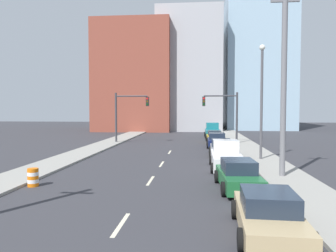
{
  "coord_description": "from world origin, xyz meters",
  "views": [
    {
      "loc": [
        2.69,
        -2.19,
        4.03
      ],
      "look_at": [
        -0.63,
        33.18,
        2.2
      ],
      "focal_mm": 35.0,
      "sensor_mm": 36.0,
      "label": 1
    }
  ],
  "objects_px": {
    "sedan_green": "(238,176)",
    "pickup_truck_teal": "(213,131)",
    "sedan_tan": "(268,215)",
    "sedan_yellow": "(214,137)",
    "sedan_gray": "(221,148)",
    "sedan_navy": "(217,141)",
    "traffic_barrel": "(33,177)",
    "utility_pole_right_mid": "(284,82)",
    "pickup_truck_white": "(226,157)",
    "traffic_signal_right": "(227,111)",
    "traffic_signal_left": "(126,111)",
    "street_lamp": "(262,94)"
  },
  "relations": [
    {
      "from": "traffic_signal_left",
      "to": "sedan_green",
      "type": "xyz_separation_m",
      "value": [
        10.63,
        -21.61,
        -3.17
      ]
    },
    {
      "from": "pickup_truck_white",
      "to": "pickup_truck_teal",
      "type": "relative_size",
      "value": 0.95
    },
    {
      "from": "sedan_gray",
      "to": "sedan_navy",
      "type": "relative_size",
      "value": 1.02
    },
    {
      "from": "traffic_barrel",
      "to": "sedan_tan",
      "type": "bearing_deg",
      "value": -27.19
    },
    {
      "from": "sedan_tan",
      "to": "pickup_truck_teal",
      "type": "bearing_deg",
      "value": 92.81
    },
    {
      "from": "utility_pole_right_mid",
      "to": "sedan_gray",
      "type": "distance_m",
      "value": 10.93
    },
    {
      "from": "utility_pole_right_mid",
      "to": "traffic_barrel",
      "type": "xyz_separation_m",
      "value": [
        -13.46,
        -3.3,
        -5.14
      ]
    },
    {
      "from": "traffic_barrel",
      "to": "sedan_tan",
      "type": "relative_size",
      "value": 0.2
    },
    {
      "from": "street_lamp",
      "to": "sedan_navy",
      "type": "bearing_deg",
      "value": 108.37
    },
    {
      "from": "utility_pole_right_mid",
      "to": "sedan_navy",
      "type": "distance_m",
      "value": 16.45
    },
    {
      "from": "traffic_signal_right",
      "to": "street_lamp",
      "type": "bearing_deg",
      "value": -82.25
    },
    {
      "from": "traffic_signal_right",
      "to": "sedan_yellow",
      "type": "bearing_deg",
      "value": 120.51
    },
    {
      "from": "sedan_green",
      "to": "sedan_yellow",
      "type": "bearing_deg",
      "value": 86.91
    },
    {
      "from": "traffic_barrel",
      "to": "sedan_yellow",
      "type": "height_order",
      "value": "sedan_yellow"
    },
    {
      "from": "traffic_barrel",
      "to": "pickup_truck_teal",
      "type": "height_order",
      "value": "pickup_truck_teal"
    },
    {
      "from": "pickup_truck_teal",
      "to": "traffic_barrel",
      "type": "bearing_deg",
      "value": -109.59
    },
    {
      "from": "sedan_tan",
      "to": "sedan_yellow",
      "type": "distance_m",
      "value": 29.73
    },
    {
      "from": "sedan_navy",
      "to": "pickup_truck_teal",
      "type": "height_order",
      "value": "pickup_truck_teal"
    },
    {
      "from": "utility_pole_right_mid",
      "to": "sedan_navy",
      "type": "xyz_separation_m",
      "value": [
        -2.94,
        15.42,
        -4.94
      ]
    },
    {
      "from": "sedan_tan",
      "to": "pickup_truck_white",
      "type": "height_order",
      "value": "pickup_truck_white"
    },
    {
      "from": "sedan_gray",
      "to": "sedan_navy",
      "type": "distance_m",
      "value": 6.13
    },
    {
      "from": "traffic_signal_right",
      "to": "sedan_yellow",
      "type": "distance_m",
      "value": 4.09
    },
    {
      "from": "utility_pole_right_mid",
      "to": "sedan_green",
      "type": "distance_m",
      "value": 6.41
    },
    {
      "from": "sedan_green",
      "to": "pickup_truck_teal",
      "type": "bearing_deg",
      "value": 86.76
    },
    {
      "from": "traffic_signal_left",
      "to": "sedan_green",
      "type": "distance_m",
      "value": 24.29
    },
    {
      "from": "street_lamp",
      "to": "sedan_yellow",
      "type": "xyz_separation_m",
      "value": [
        -2.93,
        14.29,
        -4.54
      ]
    },
    {
      "from": "pickup_truck_teal",
      "to": "traffic_signal_left",
      "type": "bearing_deg",
      "value": -140.37
    },
    {
      "from": "sedan_green",
      "to": "traffic_signal_left",
      "type": "bearing_deg",
      "value": 112.93
    },
    {
      "from": "utility_pole_right_mid",
      "to": "pickup_truck_white",
      "type": "relative_size",
      "value": 2.08
    },
    {
      "from": "sedan_navy",
      "to": "pickup_truck_teal",
      "type": "distance_m",
      "value": 12.31
    },
    {
      "from": "traffic_signal_right",
      "to": "sedan_yellow",
      "type": "relative_size",
      "value": 1.32
    },
    {
      "from": "traffic_barrel",
      "to": "street_lamp",
      "type": "relative_size",
      "value": 0.11
    },
    {
      "from": "sedan_tan",
      "to": "pickup_truck_teal",
      "type": "xyz_separation_m",
      "value": [
        -0.25,
        36.59,
        0.19
      ]
    },
    {
      "from": "sedan_navy",
      "to": "pickup_truck_white",
      "type": "bearing_deg",
      "value": -89.43
    },
    {
      "from": "pickup_truck_white",
      "to": "pickup_truck_teal",
      "type": "xyz_separation_m",
      "value": [
        0.11,
        24.87,
        0.07
      ]
    },
    {
      "from": "street_lamp",
      "to": "traffic_signal_left",
      "type": "bearing_deg",
      "value": 138.05
    },
    {
      "from": "sedan_yellow",
      "to": "pickup_truck_teal",
      "type": "xyz_separation_m",
      "value": [
        0.06,
        6.86,
        0.2
      ]
    },
    {
      "from": "sedan_tan",
      "to": "sedan_gray",
      "type": "height_order",
      "value": "sedan_gray"
    },
    {
      "from": "sedan_green",
      "to": "sedan_yellow",
      "type": "relative_size",
      "value": 1.03
    },
    {
      "from": "sedan_tan",
      "to": "sedan_yellow",
      "type": "xyz_separation_m",
      "value": [
        -0.31,
        29.73,
        -0.01
      ]
    },
    {
      "from": "traffic_signal_left",
      "to": "sedan_navy",
      "type": "height_order",
      "value": "traffic_signal_left"
    },
    {
      "from": "traffic_signal_right",
      "to": "sedan_gray",
      "type": "bearing_deg",
      "value": -97.46
    },
    {
      "from": "traffic_signal_left",
      "to": "pickup_truck_white",
      "type": "distance_m",
      "value": 19.26
    },
    {
      "from": "street_lamp",
      "to": "sedan_green",
      "type": "relative_size",
      "value": 1.94
    },
    {
      "from": "traffic_signal_left",
      "to": "sedan_tan",
      "type": "xyz_separation_m",
      "value": [
        10.87,
        -27.56,
        -3.21
      ]
    },
    {
      "from": "traffic_signal_right",
      "to": "sedan_gray",
      "type": "relative_size",
      "value": 1.3
    },
    {
      "from": "pickup_truck_white",
      "to": "pickup_truck_teal",
      "type": "distance_m",
      "value": 24.87
    },
    {
      "from": "traffic_signal_right",
      "to": "pickup_truck_white",
      "type": "bearing_deg",
      "value": -94.8
    },
    {
      "from": "traffic_barrel",
      "to": "sedan_navy",
      "type": "distance_m",
      "value": 21.47
    },
    {
      "from": "pickup_truck_teal",
      "to": "sedan_yellow",
      "type": "bearing_deg",
      "value": -91.27
    }
  ]
}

